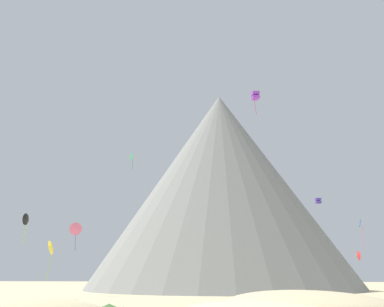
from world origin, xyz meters
TOP-DOWN VIEW (x-y plane):
  - dune_foreground_left at (15.84, 23.48)m, footprint 28.31×27.80m
  - bush_ridge_crest at (-8.66, 17.96)m, footprint 2.44×2.44m
  - bush_far_left at (7.36, 16.17)m, footprint 1.29×1.29m
  - bush_far_right at (-9.45, 14.42)m, footprint 3.70×3.70m
  - bush_mid_center at (10.56, 17.69)m, footprint 2.41×2.41m
  - rock_massif at (3.62, 83.01)m, footprint 103.30×103.30m
  - kite_green_high at (-15.21, 49.47)m, footprint 0.89×0.69m
  - kite_blue_low at (26.90, 34.97)m, footprint 0.58×0.80m
  - kite_red_low at (23.58, 25.36)m, footprint 0.43×1.25m
  - kite_rainbow_low at (-24.46, 44.18)m, footprint 2.49×1.46m
  - kite_indigo_mid at (24.16, 55.64)m, footprint 1.17×1.18m
  - kite_black_low at (-23.70, 23.44)m, footprint 0.38×1.74m
  - kite_yellow_low at (-25.55, 35.93)m, footprint 2.35×2.52m
  - kite_violet_high at (10.95, 30.73)m, footprint 1.48×1.46m

SIDE VIEW (x-z plane):
  - dune_foreground_left at x=15.84m, z-range -1.97..1.97m
  - bush_ridge_crest at x=-8.66m, z-range 0.00..0.45m
  - bush_mid_center at x=10.56m, z-range 0.00..0.61m
  - bush_far_right at x=-9.45m, z-range 0.00..0.63m
  - bush_far_left at x=7.36m, z-range 0.00..0.94m
  - kite_red_low at x=23.58m, z-range 5.79..7.02m
  - kite_yellow_low at x=-25.55m, z-range 4.95..11.75m
  - kite_blue_low at x=26.90m, z-range 8.89..13.39m
  - kite_black_low at x=-23.70m, z-range 9.50..13.98m
  - kite_rainbow_low at x=-24.46m, z-range 9.74..15.14m
  - kite_indigo_mid at x=24.16m, z-range 18.40..19.51m
  - rock_massif at x=3.62m, z-range -2.35..53.79m
  - kite_green_high at x=-15.21m, z-range 26.27..29.70m
  - kite_violet_high at x=10.95m, z-range 30.94..34.96m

